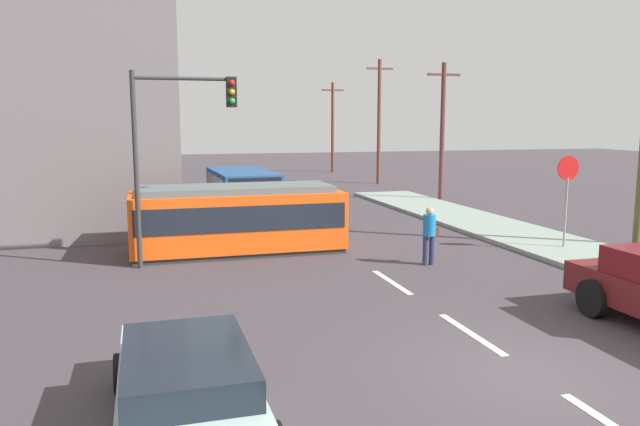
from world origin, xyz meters
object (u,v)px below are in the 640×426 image
(utility_pole_far, at_px, (379,119))
(streetcar_tram, at_px, (237,218))
(utility_pole_mid, at_px, (442,129))
(traffic_light_mast, at_px, (175,132))
(stop_sign, at_px, (567,182))
(utility_pole_distant, at_px, (333,125))
(parked_sedan_near, at_px, (187,387))
(pedestrian_crossing, at_px, (429,232))
(city_bus, at_px, (243,188))

(utility_pole_far, bearing_deg, streetcar_tram, -122.59)
(utility_pole_mid, bearing_deg, traffic_light_mast, -141.16)
(streetcar_tram, relative_size, traffic_light_mast, 1.20)
(stop_sign, distance_m, utility_pole_distant, 31.44)
(traffic_light_mast, bearing_deg, parked_sedan_near, -92.43)
(pedestrian_crossing, height_order, utility_pole_far, utility_pole_far)
(city_bus, relative_size, traffic_light_mast, 1.07)
(city_bus, relative_size, utility_pole_distant, 0.81)
(utility_pole_distant, bearing_deg, streetcar_tram, -112.57)
(utility_pole_mid, bearing_deg, utility_pole_far, 89.26)
(streetcar_tram, distance_m, utility_pole_far, 22.70)
(utility_pole_mid, xyz_separation_m, utility_pole_far, (0.12, 9.21, 0.53))
(pedestrian_crossing, bearing_deg, utility_pole_mid, 61.82)
(traffic_light_mast, bearing_deg, city_bus, 71.81)
(traffic_light_mast, xyz_separation_m, utility_pole_distant, (13.78, 30.06, -0.04))
(parked_sedan_near, relative_size, utility_pole_distant, 0.64)
(traffic_light_mast, bearing_deg, utility_pole_distant, 65.37)
(streetcar_tram, height_order, stop_sign, stop_sign)
(streetcar_tram, relative_size, parked_sedan_near, 1.43)
(parked_sedan_near, bearing_deg, pedestrian_crossing, 47.08)
(parked_sedan_near, relative_size, traffic_light_mast, 0.84)
(city_bus, distance_m, parked_sedan_near, 20.48)
(utility_pole_mid, distance_m, utility_pole_far, 9.23)
(pedestrian_crossing, height_order, utility_pole_distant, utility_pole_distant)
(parked_sedan_near, height_order, stop_sign, stop_sign)
(pedestrian_crossing, bearing_deg, utility_pole_far, 72.30)
(streetcar_tram, bearing_deg, traffic_light_mast, -142.66)
(utility_pole_far, xyz_separation_m, utility_pole_distant, (-0.22, 9.67, -0.46))
(pedestrian_crossing, xyz_separation_m, stop_sign, (4.97, 0.56, 1.25))
(pedestrian_crossing, xyz_separation_m, parked_sedan_near, (-7.31, -7.86, -0.32))
(parked_sedan_near, distance_m, traffic_light_mast, 10.23)
(pedestrian_crossing, bearing_deg, streetcar_tram, 146.76)
(utility_pole_distant, bearing_deg, parked_sedan_near, -109.64)
(stop_sign, bearing_deg, utility_pole_mid, 80.87)
(stop_sign, xyz_separation_m, traffic_light_mast, (-11.87, 1.29, 1.60))
(pedestrian_crossing, relative_size, utility_pole_distant, 0.23)
(parked_sedan_near, relative_size, utility_pole_mid, 0.65)
(city_bus, height_order, traffic_light_mast, traffic_light_mast)
(streetcar_tram, xyz_separation_m, utility_pole_distant, (11.89, 28.62, 2.66))
(parked_sedan_near, bearing_deg, streetcar_tram, 78.36)
(utility_pole_far, bearing_deg, city_bus, -136.66)
(city_bus, xyz_separation_m, utility_pole_far, (10.58, 9.98, 3.15))
(streetcar_tram, height_order, city_bus, streetcar_tram)
(stop_sign, xyz_separation_m, utility_pole_far, (2.12, 21.67, 2.02))
(streetcar_tram, distance_m, utility_pole_mid, 15.66)
(pedestrian_crossing, xyz_separation_m, traffic_light_mast, (-6.90, 1.85, 2.85))
(pedestrian_crossing, distance_m, traffic_light_mast, 7.69)
(utility_pole_far, relative_size, utility_pole_distant, 1.13)
(city_bus, distance_m, pedestrian_crossing, 12.74)
(city_bus, distance_m, traffic_light_mast, 11.29)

